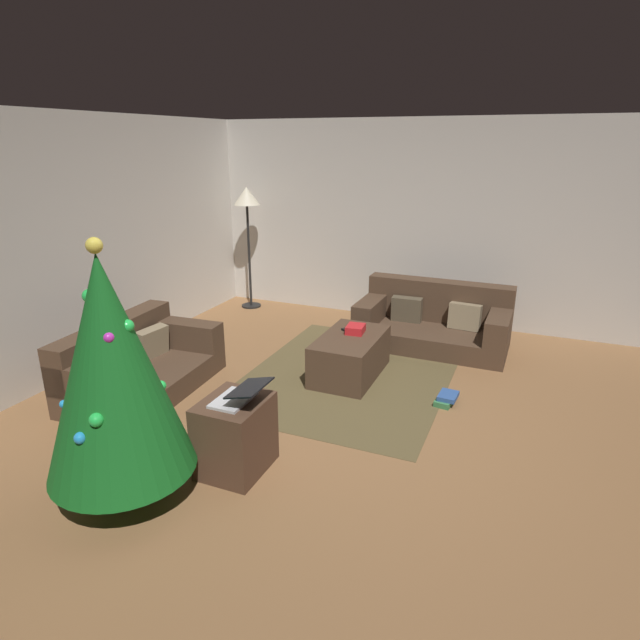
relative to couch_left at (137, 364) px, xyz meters
The scene contains 14 objects.
ground_plane 2.26m from the couch_left, 87.50° to the right, with size 6.40×6.40×0.00m, color brown.
rear_partition 1.38m from the couch_left, 83.78° to the left, with size 6.40×0.12×2.60m, color beige.
corner_partition 4.07m from the couch_left, 34.70° to the right, with size 0.12×6.40×2.60m, color beige.
couch_left is the anchor object (origin of this frame).
couch_right 3.37m from the couch_left, 45.86° to the right, with size 0.90×1.73×0.73m.
ottoman 2.12m from the couch_left, 58.33° to the right, with size 0.99×0.57×0.43m, color #473323.
gift_box 2.20m from the couch_left, 55.88° to the right, with size 0.21×0.18×0.08m, color red.
tv_remote 2.13m from the couch_left, 54.78° to the right, with size 0.05×0.16×0.02m, color black.
christmas_tree 1.85m from the couch_left, 141.57° to the right, with size 0.96×0.96×1.79m.
side_table 1.76m from the couch_left, 115.97° to the right, with size 0.52×0.44×0.56m, color #4C3323.
laptop 1.84m from the couch_left, 115.23° to the right, with size 0.34×0.37×0.16m.
book_stack 2.98m from the couch_left, 73.08° to the right, with size 0.26×0.20×0.10m.
corner_lamp 3.08m from the couch_left, ahead, with size 0.36×0.36×1.72m.
area_rug 2.13m from the couch_left, 58.33° to the right, with size 2.60×2.00×0.01m, color brown.
Camera 1 is at (-3.74, -1.23, 2.32)m, focal length 29.65 mm.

